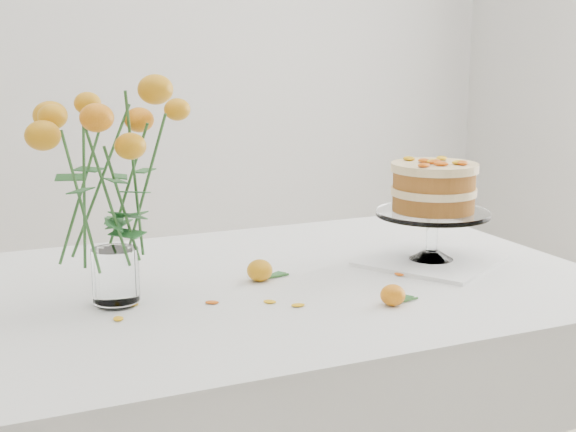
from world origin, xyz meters
name	(u,v)px	position (x,y,z in m)	size (l,w,h in m)	color
table	(253,320)	(0.00, 0.00, 0.67)	(1.43, 0.93, 0.76)	#A77F61
napkin	(431,261)	(0.42, -0.02, 0.76)	(0.27, 0.27, 0.01)	white
cake_stand	(434,192)	(0.42, -0.02, 0.91)	(0.25, 0.25, 0.22)	white
rose_vase	(111,170)	(-0.28, -0.04, 1.01)	(0.31, 0.31, 0.43)	white
loose_rose_near	(260,270)	(0.02, 0.00, 0.78)	(0.10, 0.05, 0.05)	orange
loose_rose_far	(393,295)	(0.18, -0.25, 0.78)	(0.08, 0.05, 0.04)	#D3680A
stray_petal_a	(212,303)	(-0.12, -0.10, 0.76)	(0.03, 0.02, 0.00)	#FFB710
stray_petal_b	(270,302)	(-0.02, -0.14, 0.76)	(0.03, 0.02, 0.00)	#FFB710
stray_petal_c	(298,305)	(0.02, -0.18, 0.76)	(0.03, 0.02, 0.00)	#FFB710
stray_petal_d	(132,304)	(-0.26, -0.05, 0.76)	(0.03, 0.02, 0.00)	#FFB710
stray_petal_e	(118,319)	(-0.30, -0.12, 0.76)	(0.03, 0.02, 0.00)	#FFB710
stray_petal_f	(399,274)	(0.30, -0.08, 0.76)	(0.03, 0.02, 0.00)	#FFB710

